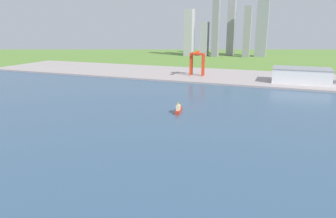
{
  "coord_description": "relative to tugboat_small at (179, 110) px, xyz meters",
  "views": [
    {
      "loc": [
        53.49,
        37.18,
        72.52
      ],
      "look_at": [
        -5.25,
        190.01,
        28.47
      ],
      "focal_mm": 32.9,
      "sensor_mm": 36.0,
      "label": 1
    }
  ],
  "objects": [
    {
      "name": "industrial_pier",
      "position": [
        30.1,
        209.67,
        -1.55
      ],
      "size": [
        840.0,
        140.0,
        2.5
      ],
      "primitive_type": "cube",
      "color": "#A79A98",
      "rests_on": "ground"
    },
    {
      "name": "port_crane_red",
      "position": [
        -38.57,
        192.43,
        24.65
      ],
      "size": [
        20.49,
        34.06,
        35.45
      ],
      "color": "red",
      "rests_on": "industrial_pier"
    },
    {
      "name": "water_bay",
      "position": [
        30.1,
        -40.33,
        -2.73
      ],
      "size": [
        840.0,
        360.0,
        0.15
      ],
      "primitive_type": "cube",
      "color": "#385675",
      "rests_on": "ground"
    },
    {
      "name": "tugboat_small",
      "position": [
        0.0,
        0.0,
        0.0
      ],
      "size": [
        7.01,
        19.86,
        9.88
      ],
      "color": "#B22D1E",
      "rests_on": "water_bay"
    },
    {
      "name": "ground_plane",
      "position": [
        30.1,
        19.67,
        -2.8
      ],
      "size": [
        2400.0,
        2400.0,
        0.0
      ],
      "primitive_type": "plane",
      "color": "olive"
    },
    {
      "name": "warehouse_main",
      "position": [
        102.57,
        184.04,
        9.11
      ],
      "size": [
        70.56,
        41.33,
        18.77
      ],
      "color": "white",
      "rests_on": "industrial_pier"
    },
    {
      "name": "distant_skyline",
      "position": [
        -57.84,
        541.35,
        63.78
      ],
      "size": [
        196.02,
        70.51,
        158.96
      ],
      "color": "#A7A5A9",
      "rests_on": "ground"
    }
  ]
}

